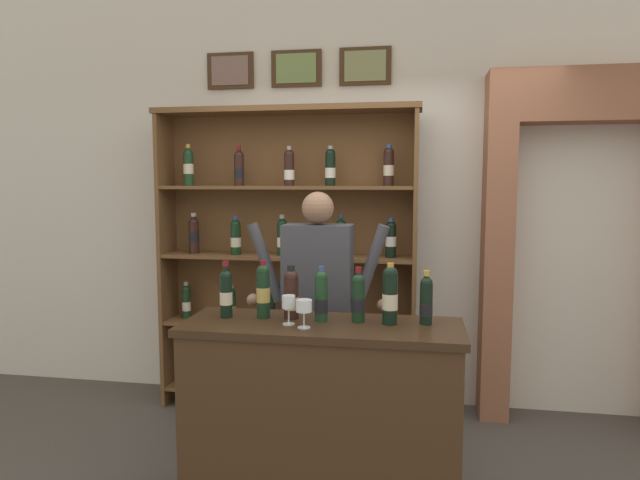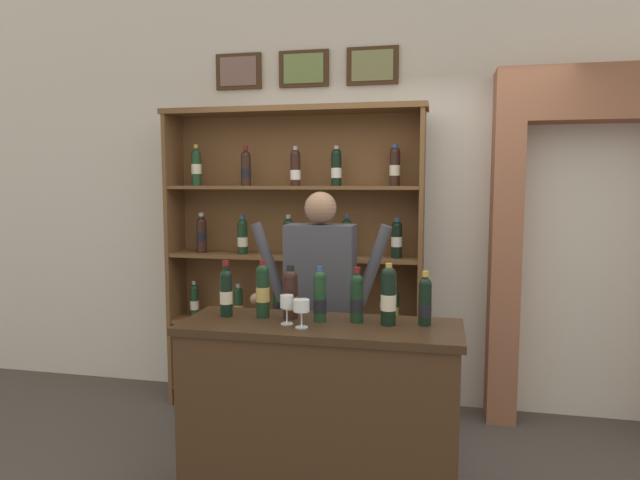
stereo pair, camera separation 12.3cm
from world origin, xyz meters
TOP-DOWN VIEW (x-y plane):
  - back_wall at (-0.00, 1.65)m, footprint 12.00×0.19m
  - wine_shelf at (-0.66, 1.31)m, footprint 1.95×0.33m
  - archway_doorway at (1.45, 1.50)m, footprint 1.38×0.45m
  - tasting_counter at (-0.17, -0.00)m, footprint 1.43×0.52m
  - shopkeeper at (-0.30, 0.61)m, footprint 0.90×0.22m
  - tasting_bottle_bianco at (-0.70, 0.04)m, footprint 0.07×0.07m
  - tasting_bottle_vin_santo at (-0.50, 0.06)m, footprint 0.07×0.07m
  - tasting_bottle_grappa at (-0.35, 0.07)m, footprint 0.08×0.08m
  - tasting_bottle_rosso at (-0.18, 0.04)m, footprint 0.07×0.07m
  - tasting_bottle_chianti at (0.01, 0.06)m, footprint 0.07×0.07m
  - tasting_bottle_super_tuscan at (0.17, 0.04)m, footprint 0.08×0.08m
  - tasting_bottle_brunello at (0.35, 0.08)m, footprint 0.07×0.07m
  - wine_glass_center at (-0.24, -0.10)m, footprint 0.08×0.08m
  - wine_glass_left at (-0.33, -0.05)m, footprint 0.07×0.07m

SIDE VIEW (x-z plane):
  - tasting_counter at x=-0.17m, z-range 0.00..1.01m
  - shopkeeper at x=-0.30m, z-range 0.20..1.86m
  - wine_glass_center at x=-0.24m, z-range 1.04..1.18m
  - wine_glass_left at x=-0.33m, z-range 1.04..1.19m
  - tasting_bottle_brunello at x=0.35m, z-range 0.99..1.27m
  - tasting_bottle_chianti at x=0.01m, z-range 0.99..1.28m
  - tasting_bottle_rosso at x=-0.18m, z-range 0.99..1.28m
  - tasting_bottle_grappa at x=-0.35m, z-range 1.00..1.28m
  - tasting_bottle_bianco at x=-0.70m, z-range 0.99..1.29m
  - tasting_bottle_vin_santo at x=-0.50m, z-range 1.00..1.31m
  - tasting_bottle_super_tuscan at x=0.17m, z-range 1.00..1.32m
  - wine_shelf at x=-0.66m, z-range 0.04..2.30m
  - archway_doorway at x=1.45m, z-range 0.16..2.65m
  - back_wall at x=0.00m, z-range 0.00..3.54m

